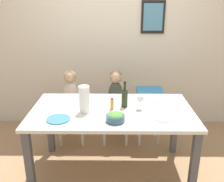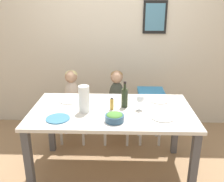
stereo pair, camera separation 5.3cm
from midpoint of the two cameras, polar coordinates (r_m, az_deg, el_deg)
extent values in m
plane|color=#9E7A56|center=(3.04, -0.54, -17.72)|extent=(14.00, 14.00, 0.00)
cube|color=beige|center=(3.73, -0.23, 12.13)|extent=(10.00, 0.06, 2.70)
cube|color=black|center=(3.70, 8.92, 16.35)|extent=(0.33, 0.02, 0.45)
cube|color=teal|center=(3.69, 8.95, 16.34)|extent=(0.27, 0.00, 0.37)
cube|color=silver|center=(2.64, -0.60, -4.55)|extent=(1.70, 0.93, 0.03)
cube|color=#4C4C51|center=(2.63, -18.92, -15.68)|extent=(0.07, 0.07, 0.74)
cube|color=#4C4C51|center=(2.60, 17.67, -15.99)|extent=(0.07, 0.07, 0.74)
cube|color=#4C4C51|center=(3.29, -14.44, -7.61)|extent=(0.07, 0.07, 0.74)
cube|color=#4C4C51|center=(3.26, 13.70, -7.75)|extent=(0.07, 0.07, 0.74)
cylinder|color=silver|center=(3.46, -12.23, -9.23)|extent=(0.04, 0.04, 0.39)
cylinder|color=silver|center=(3.41, -7.26, -9.39)|extent=(0.04, 0.04, 0.39)
cylinder|color=silver|center=(3.72, -11.26, -7.01)|extent=(0.04, 0.04, 0.39)
cylinder|color=silver|center=(3.67, -6.65, -7.12)|extent=(0.04, 0.04, 0.39)
cube|color=tan|center=(3.46, -9.56, -4.91)|extent=(0.40, 0.40, 0.05)
cylinder|color=silver|center=(3.38, -2.24, -9.49)|extent=(0.04, 0.04, 0.39)
cylinder|color=silver|center=(3.38, 2.90, -9.50)|extent=(0.04, 0.04, 0.39)
cylinder|color=silver|center=(3.64, -2.02, -7.18)|extent=(0.04, 0.04, 0.39)
cylinder|color=silver|center=(3.64, 2.72, -7.20)|extent=(0.04, 0.04, 0.39)
cube|color=tan|center=(3.41, 0.35, -5.02)|extent=(0.40, 0.40, 0.05)
cylinder|color=silver|center=(3.34, 5.98, -7.02)|extent=(0.04, 0.04, 0.70)
cylinder|color=silver|center=(3.37, 10.31, -6.96)|extent=(0.04, 0.04, 0.70)
cylinder|color=silver|center=(3.57, 5.61, -5.17)|extent=(0.04, 0.04, 0.70)
cylinder|color=silver|center=(3.60, 9.67, -5.14)|extent=(0.04, 0.04, 0.70)
cube|color=teal|center=(3.32, 8.19, -0.24)|extent=(0.34, 0.34, 0.05)
ellipsoid|color=beige|center=(3.37, -9.78, -1.24)|extent=(0.20, 0.18, 0.42)
sphere|color=tan|center=(3.28, -10.06, 3.20)|extent=(0.16, 0.16, 0.16)
ellipsoid|color=#DBC684|center=(3.28, -10.06, 3.66)|extent=(0.16, 0.15, 0.11)
ellipsoid|color=#3D4238|center=(3.32, 0.36, -1.30)|extent=(0.20, 0.18, 0.42)
sphere|color=tan|center=(3.23, 0.37, 3.23)|extent=(0.16, 0.16, 0.16)
ellipsoid|color=olive|center=(3.23, 0.37, 3.68)|extent=(0.16, 0.15, 0.11)
cylinder|color=#232D19|center=(2.66, 2.31, -1.61)|extent=(0.07, 0.07, 0.20)
cylinder|color=#232D19|center=(2.61, 2.36, 1.29)|extent=(0.03, 0.03, 0.08)
cylinder|color=black|center=(2.60, 2.37, 1.95)|extent=(0.03, 0.03, 0.02)
cylinder|color=white|center=(2.54, -6.96, -1.90)|extent=(0.11, 0.11, 0.28)
cylinder|color=white|center=(2.65, 5.85, -4.12)|extent=(0.06, 0.06, 0.00)
cylinder|color=white|center=(2.64, 5.88, -3.40)|extent=(0.01, 0.01, 0.07)
ellipsoid|color=white|center=(2.60, 5.94, -1.72)|extent=(0.08, 0.08, 0.10)
cylinder|color=#335675|center=(2.37, 0.11, -6.22)|extent=(0.18, 0.18, 0.06)
ellipsoid|color=#4C8438|center=(2.36, 0.11, -5.51)|extent=(0.15, 0.15, 0.05)
cylinder|color=teal|center=(2.47, -12.78, -6.27)|extent=(0.23, 0.23, 0.01)
cylinder|color=silver|center=(2.88, -10.30, -2.25)|extent=(0.23, 0.23, 0.01)
cylinder|color=silver|center=(2.91, 10.08, -2.01)|extent=(0.23, 0.23, 0.01)
cylinder|color=silver|center=(2.50, 10.99, -5.79)|extent=(0.23, 0.23, 0.01)
cylinder|color=#BC8E33|center=(2.61, -0.62, -3.03)|extent=(0.04, 0.04, 0.12)
cone|color=black|center=(2.59, -0.63, -1.63)|extent=(0.03, 0.03, 0.02)
camera|label=1|loc=(0.03, -90.58, -0.21)|focal=40.00mm
camera|label=2|loc=(0.03, 89.42, 0.21)|focal=40.00mm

